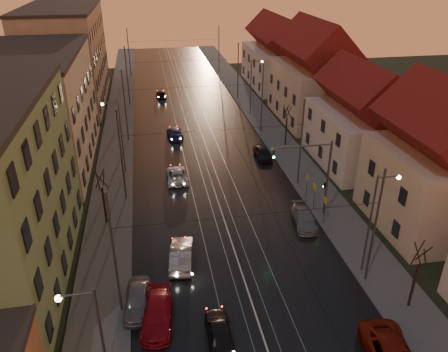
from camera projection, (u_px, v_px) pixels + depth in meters
road at (195, 133)px, 57.35m from camera, size 16.00×120.00×0.04m
sidewalk_left at (118, 138)px, 55.74m from camera, size 4.00×120.00×0.15m
sidewalk_right at (269, 128)px, 58.90m from camera, size 4.00×120.00×0.15m
tram_rail_0 at (179, 134)px, 56.98m from camera, size 0.06×120.00×0.03m
tram_rail_1 at (190, 133)px, 57.21m from camera, size 0.06×120.00×0.03m
tram_rail_2 at (201, 133)px, 57.45m from camera, size 0.06×120.00×0.03m
tram_rail_3 at (212, 132)px, 57.68m from camera, size 0.06×120.00×0.03m
apartment_left_2 at (38, 112)px, 46.61m from camera, size 10.00×20.00×12.00m
apartment_left_3 at (67, 56)px, 67.21m from camera, size 10.00×24.00×14.00m
house_right_1 at (437, 168)px, 35.64m from camera, size 8.67×10.20×10.80m
house_right_2 at (363, 123)px, 47.41m from camera, size 9.18×12.24×9.20m
house_right_3 at (314, 78)px, 60.05m from camera, size 9.18×14.28×11.50m
house_right_4 at (277, 57)px, 76.18m from camera, size 9.18×16.32×10.00m
catenary_pole_l_1 at (114, 256)px, 26.76m from camera, size 0.16×0.16×9.00m
catenary_pole_r_1 at (375, 228)px, 29.48m from camera, size 0.16×0.16×9.00m
catenary_pole_l_2 at (121, 157)px, 39.92m from camera, size 0.16×0.16×9.00m
catenary_pole_r_2 at (301, 144)px, 42.64m from camera, size 0.16×0.16×9.00m
catenary_pole_l_3 at (125, 106)px, 53.08m from camera, size 0.16×0.16×9.00m
catenary_pole_r_3 at (262, 99)px, 55.80m from camera, size 0.16×0.16×9.00m
catenary_pole_l_4 at (127, 76)px, 66.24m from camera, size 0.16×0.16×9.00m
catenary_pole_r_4 at (238, 72)px, 68.96m from camera, size 0.16×0.16×9.00m
catenary_pole_l_5 at (129, 53)px, 82.03m from camera, size 0.16×0.16×9.00m
catenary_pole_r_5 at (219, 50)px, 84.75m from camera, size 0.16×0.16×9.00m
street_lamp_0 at (96, 341)px, 20.36m from camera, size 1.75×0.32×8.00m
street_lamp_1 at (375, 215)px, 30.26m from camera, size 1.75×0.32×8.00m
street_lamp_2 at (118, 130)px, 44.93m from camera, size 1.75×0.32×8.00m
street_lamp_3 at (253, 82)px, 61.84m from camera, size 1.75×0.32×8.00m
traffic_light_mast at (318, 170)px, 37.23m from camera, size 5.30×0.32×7.20m
bare_tree_0 at (103, 199)px, 37.07m from camera, size 1.09×1.09×5.11m
bare_tree_1 at (415, 278)px, 28.01m from camera, size 1.09×1.09×5.11m
bare_tree_2 at (286, 127)px, 52.61m from camera, size 1.09×1.09×5.11m
driving_car_0 at (219, 330)px, 26.49m from camera, size 1.59×3.77×1.27m
driving_car_1 at (181, 255)px, 32.96m from camera, size 2.22×4.80×1.52m
driving_car_2 at (177, 175)px, 45.22m from camera, size 2.09×4.50×1.25m
driving_car_3 at (175, 133)px, 55.74m from camera, size 2.01×4.48×1.27m
driving_car_4 at (161, 94)px, 71.38m from camera, size 1.65×3.66×1.22m
parked_left_2 at (157, 315)px, 27.57m from camera, size 2.39×4.78×1.33m
parked_left_3 at (138, 300)px, 28.70m from camera, size 2.02×4.35×1.44m
parked_right_1 at (304, 218)px, 37.76m from camera, size 2.33×4.53×1.26m
parked_right_2 at (263, 153)px, 50.05m from camera, size 1.61×3.94×1.34m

